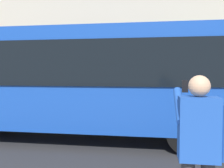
# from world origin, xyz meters

# --- Properties ---
(ground_plane) EXTENTS (60.00, 60.00, 0.00)m
(ground_plane) POSITION_xyz_m (0.00, 0.00, 0.00)
(ground_plane) COLOR #2B2B2D
(red_bus) EXTENTS (9.05, 2.54, 3.08)m
(red_bus) POSITION_xyz_m (1.35, 0.24, 1.68)
(red_bus) COLOR #1947AD
(red_bus) RESTS_ON ground_plane
(pedestrian_photographer) EXTENTS (0.53, 0.52, 1.70)m
(pedestrian_photographer) POSITION_xyz_m (-1.32, 4.45, 1.14)
(pedestrian_photographer) COLOR #2D2D33
(pedestrian_photographer) RESTS_ON sidewalk_curb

